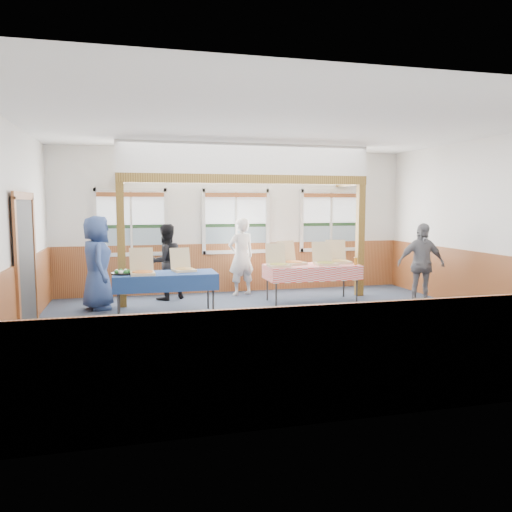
{
  "coord_description": "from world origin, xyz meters",
  "views": [
    {
      "loc": [
        -2.32,
        -7.59,
        2.0
      ],
      "look_at": [
        -0.15,
        1.0,
        1.07
      ],
      "focal_mm": 35.0,
      "sensor_mm": 36.0,
      "label": 1
    }
  ],
  "objects_px": {
    "table_left": "(165,276)",
    "table_right": "(312,267)",
    "woman_black": "(166,262)",
    "man_blue": "(97,263)",
    "person_grey": "(421,264)",
    "woman_white": "(241,257)"
  },
  "relations": [
    {
      "from": "woman_white",
      "to": "man_blue",
      "type": "height_order",
      "value": "man_blue"
    },
    {
      "from": "woman_white",
      "to": "man_blue",
      "type": "bearing_deg",
      "value": -2.54
    },
    {
      "from": "woman_white",
      "to": "man_blue",
      "type": "relative_size",
      "value": 0.95
    },
    {
      "from": "table_left",
      "to": "woman_white",
      "type": "bearing_deg",
      "value": 22.9
    },
    {
      "from": "table_left",
      "to": "man_blue",
      "type": "bearing_deg",
      "value": 128.89
    },
    {
      "from": "table_right",
      "to": "woman_black",
      "type": "distance_m",
      "value": 3.03
    },
    {
      "from": "table_left",
      "to": "table_right",
      "type": "bearing_deg",
      "value": -9.34
    },
    {
      "from": "table_right",
      "to": "man_blue",
      "type": "relative_size",
      "value": 1.14
    },
    {
      "from": "table_right",
      "to": "man_blue",
      "type": "height_order",
      "value": "man_blue"
    },
    {
      "from": "table_right",
      "to": "man_blue",
      "type": "distance_m",
      "value": 4.21
    },
    {
      "from": "woman_white",
      "to": "man_blue",
      "type": "distance_m",
      "value": 3.05
    },
    {
      "from": "woman_black",
      "to": "person_grey",
      "type": "height_order",
      "value": "person_grey"
    },
    {
      "from": "table_right",
      "to": "woman_white",
      "type": "height_order",
      "value": "woman_white"
    },
    {
      "from": "table_right",
      "to": "woman_black",
      "type": "bearing_deg",
      "value": 174.35
    },
    {
      "from": "man_blue",
      "to": "person_grey",
      "type": "height_order",
      "value": "man_blue"
    },
    {
      "from": "table_left",
      "to": "table_right",
      "type": "xyz_separation_m",
      "value": [
        2.99,
        0.48,
        0.0
      ]
    },
    {
      "from": "woman_white",
      "to": "woman_black",
      "type": "xyz_separation_m",
      "value": [
        -1.63,
        -0.12,
        -0.06
      ]
    },
    {
      "from": "man_blue",
      "to": "person_grey",
      "type": "bearing_deg",
      "value": -107.61
    },
    {
      "from": "table_right",
      "to": "man_blue",
      "type": "xyz_separation_m",
      "value": [
        -4.2,
        0.29,
        0.19
      ]
    },
    {
      "from": "man_blue",
      "to": "person_grey",
      "type": "relative_size",
      "value": 1.1
    },
    {
      "from": "woman_black",
      "to": "person_grey",
      "type": "xyz_separation_m",
      "value": [
        4.84,
        -1.79,
        0.02
      ]
    },
    {
      "from": "table_left",
      "to": "table_right",
      "type": "relative_size",
      "value": 0.98
    }
  ]
}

